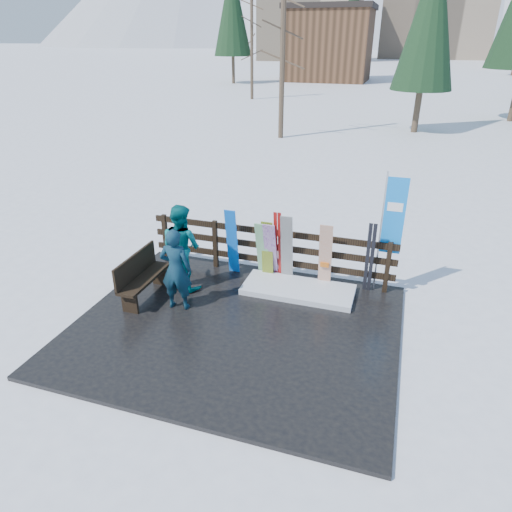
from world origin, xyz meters
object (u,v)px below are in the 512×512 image
(person_back, at_px, (181,247))
(bench, at_px, (141,275))
(snowboard_4, at_px, (287,249))
(snowboard_5, at_px, (325,256))
(person_front, at_px, (176,270))
(rental_flag, at_px, (391,220))
(snowboard_3, at_px, (271,251))
(snowboard_0, at_px, (232,242))
(snowboard_1, at_px, (263,250))
(snowboard_2, at_px, (267,250))

(person_back, bearing_deg, bench, 68.12)
(snowboard_4, height_order, snowboard_5, snowboard_4)
(snowboard_4, distance_m, person_front, 2.47)
(snowboard_5, distance_m, rental_flag, 1.52)
(snowboard_3, bearing_deg, snowboard_5, 0.00)
(snowboard_0, xyz_separation_m, snowboard_4, (1.26, -0.00, 0.01))
(snowboard_0, xyz_separation_m, snowboard_5, (2.11, 0.00, -0.05))
(snowboard_5, xyz_separation_m, person_back, (-2.92, -0.87, 0.19))
(snowboard_0, xyz_separation_m, snowboard_1, (0.72, 0.00, -0.10))
(snowboard_4, relative_size, person_front, 0.95)
(snowboard_1, height_order, snowboard_5, snowboard_5)
(bench, relative_size, snowboard_3, 1.04)
(person_front, bearing_deg, snowboard_4, -144.28)
(snowboard_2, xyz_separation_m, snowboard_3, (0.07, 0.00, -0.00))
(snowboard_0, relative_size, person_front, 0.94)
(snowboard_4, distance_m, rental_flag, 2.23)
(snowboard_5, xyz_separation_m, person_front, (-2.63, -1.70, 0.10))
(rental_flag, bearing_deg, snowboard_5, -167.52)
(bench, bearing_deg, rental_flag, 21.33)
(bench, height_order, person_front, person_front)
(snowboard_2, xyz_separation_m, snowboard_5, (1.28, 0.00, 0.05))
(snowboard_0, height_order, snowboard_4, snowboard_4)
(snowboard_4, bearing_deg, snowboard_3, 180.00)
(snowboard_3, bearing_deg, snowboard_4, -0.00)
(bench, bearing_deg, snowboard_4, 30.55)
(snowboard_0, xyz_separation_m, snowboard_2, (0.83, -0.00, -0.09))
(bench, xyz_separation_m, snowboard_1, (2.13, 1.58, 0.17))
(bench, xyz_separation_m, person_back, (0.60, 0.71, 0.42))
(bench, relative_size, rental_flag, 0.58)
(snowboard_1, height_order, person_back, person_back)
(snowboard_0, distance_m, snowboard_1, 0.72)
(snowboard_4, bearing_deg, person_back, -157.38)
(snowboard_0, height_order, snowboard_3, snowboard_0)
(snowboard_1, bearing_deg, bench, -143.44)
(bench, xyz_separation_m, snowboard_2, (2.24, 1.58, 0.18))
(person_front, xyz_separation_m, person_back, (-0.29, 0.84, 0.08))
(snowboard_4, bearing_deg, person_front, -136.44)
(snowboard_1, relative_size, person_front, 0.84)
(snowboard_3, xyz_separation_m, snowboard_5, (1.21, 0.00, 0.05))
(person_back, bearing_deg, snowboard_0, -115.19)
(person_back, bearing_deg, snowboard_1, -132.45)
(snowboard_0, xyz_separation_m, person_front, (-0.53, -1.70, 0.06))
(snowboard_5, bearing_deg, snowboard_4, -180.00)
(person_back, bearing_deg, snowboard_4, -139.30)
(bench, bearing_deg, person_back, 50.04)
(snowboard_5, relative_size, person_back, 0.80)
(snowboard_0, height_order, rental_flag, rental_flag)
(snowboard_0, relative_size, snowboard_4, 0.99)
(snowboard_1, bearing_deg, snowboard_4, -0.00)
(snowboard_3, relative_size, snowboard_5, 0.96)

